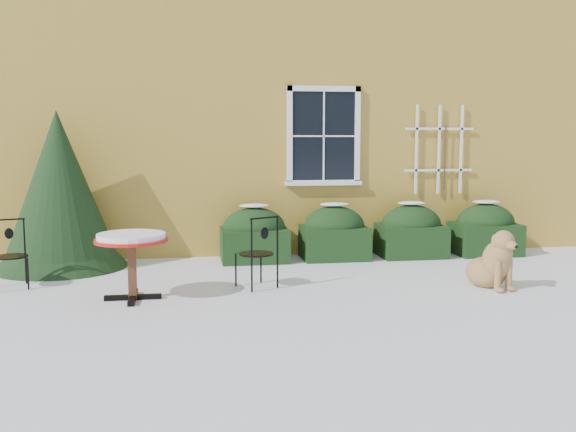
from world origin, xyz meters
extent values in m
plane|color=white|center=(0.00, 0.00, 0.00)|extent=(80.00, 80.00, 0.00)
cube|color=gold|center=(0.00, 7.00, 3.00)|extent=(12.00, 8.00, 6.00)
cube|color=black|center=(0.90, 2.96, 1.98)|extent=(1.05, 0.03, 1.45)
cube|color=white|center=(0.90, 2.95, 2.75)|extent=(1.23, 0.06, 0.09)
cube|color=white|center=(0.90, 2.95, 1.21)|extent=(1.23, 0.06, 0.09)
cube|color=white|center=(0.33, 2.95, 1.98)|extent=(0.09, 0.06, 1.63)
cube|color=white|center=(1.47, 2.95, 1.98)|extent=(0.09, 0.06, 1.63)
cube|color=white|center=(0.90, 2.94, 1.98)|extent=(0.02, 0.02, 1.45)
cube|color=white|center=(0.90, 2.94, 1.98)|extent=(1.05, 0.02, 0.02)
cube|color=white|center=(0.90, 2.95, 1.20)|extent=(1.29, 0.14, 0.07)
cube|color=white|center=(2.50, 2.94, 1.75)|extent=(0.04, 0.03, 1.50)
cube|color=white|center=(2.90, 2.94, 1.75)|extent=(0.04, 0.03, 1.50)
cube|color=white|center=(3.30, 2.94, 1.75)|extent=(0.04, 0.03, 1.50)
cube|color=white|center=(2.90, 2.94, 1.40)|extent=(1.20, 0.03, 0.04)
cube|color=white|center=(2.90, 2.94, 2.10)|extent=(1.20, 0.03, 0.04)
cylinder|color=#472D19|center=(3.00, 2.92, 1.60)|extent=(0.02, 0.02, 1.10)
cube|color=black|center=(-0.30, 2.55, 0.26)|extent=(1.05, 0.80, 0.52)
ellipsoid|color=black|center=(-0.30, 2.55, 0.52)|extent=(1.00, 0.72, 0.67)
ellipsoid|color=white|center=(-0.30, 2.55, 0.88)|extent=(0.47, 0.32, 0.06)
cube|color=black|center=(1.00, 2.55, 0.26)|extent=(1.05, 0.80, 0.52)
ellipsoid|color=black|center=(1.00, 2.55, 0.52)|extent=(1.00, 0.72, 0.67)
ellipsoid|color=white|center=(1.00, 2.55, 0.88)|extent=(0.47, 0.32, 0.06)
cube|color=black|center=(2.30, 2.55, 0.26)|extent=(1.05, 0.80, 0.52)
ellipsoid|color=black|center=(2.30, 2.55, 0.52)|extent=(1.00, 0.72, 0.67)
ellipsoid|color=white|center=(2.30, 2.55, 0.88)|extent=(0.47, 0.32, 0.06)
cube|color=black|center=(3.60, 2.55, 0.26)|extent=(1.05, 0.80, 0.52)
ellipsoid|color=black|center=(3.60, 2.55, 0.52)|extent=(1.00, 0.72, 0.67)
ellipsoid|color=white|center=(3.60, 2.55, 0.88)|extent=(0.47, 0.32, 0.06)
cone|color=black|center=(-3.22, 2.47, 0.56)|extent=(1.95, 1.95, 1.13)
cone|color=black|center=(-3.22, 2.47, 1.18)|extent=(1.74, 1.74, 2.36)
cube|color=black|center=(-2.01, 0.31, 0.03)|extent=(0.68, 0.08, 0.06)
cube|color=black|center=(-2.01, 0.31, 0.03)|extent=(0.08, 0.68, 0.06)
cube|color=#54311C|center=(-2.01, 0.31, 0.36)|extent=(0.10, 0.10, 0.73)
cylinder|color=red|center=(-2.01, 0.31, 0.73)|extent=(0.87, 0.87, 0.04)
cylinder|color=white|center=(-2.01, 0.31, 0.78)|extent=(0.81, 0.81, 0.07)
cylinder|color=black|center=(-0.37, 1.00, 0.22)|extent=(0.02, 0.02, 0.44)
cylinder|color=black|center=(-0.72, 0.82, 0.22)|extent=(0.02, 0.02, 0.44)
cylinder|color=black|center=(-0.19, 0.64, 0.22)|extent=(0.02, 0.02, 0.44)
cylinder|color=black|center=(-0.55, 0.47, 0.22)|extent=(0.02, 0.02, 0.44)
cylinder|color=black|center=(-0.46, 0.73, 0.44)|extent=(0.45, 0.45, 0.02)
cylinder|color=black|center=(-0.19, 0.64, 0.69)|extent=(0.02, 0.02, 0.49)
cylinder|color=black|center=(-0.55, 0.47, 0.69)|extent=(0.02, 0.02, 0.49)
cylinder|color=black|center=(-0.37, 0.56, 0.94)|extent=(0.40, 0.22, 0.02)
ellipsoid|color=black|center=(-0.37, 0.56, 0.74)|extent=(0.12, 0.08, 0.15)
cylinder|color=black|center=(-3.38, 1.05, 0.21)|extent=(0.02, 0.02, 0.42)
cylinder|color=black|center=(-3.49, 1.40, 0.21)|extent=(0.02, 0.02, 0.42)
cylinder|color=black|center=(-3.62, 1.17, 0.42)|extent=(0.43, 0.43, 0.02)
cylinder|color=black|center=(-3.49, 1.40, 0.65)|extent=(0.02, 0.02, 0.46)
cylinder|color=black|center=(-3.67, 1.35, 0.88)|extent=(0.40, 0.14, 0.02)
ellipsoid|color=black|center=(-3.67, 1.35, 0.70)|extent=(0.11, 0.06, 0.14)
ellipsoid|color=#B0844E|center=(2.54, 0.32, 0.19)|extent=(0.64, 0.67, 0.41)
ellipsoid|color=#B0844E|center=(2.59, 0.14, 0.37)|extent=(0.47, 0.44, 0.51)
sphere|color=#B0844E|center=(2.60, 0.09, 0.48)|extent=(0.32, 0.32, 0.32)
cylinder|color=#B0844E|center=(2.54, -0.01, 0.20)|extent=(0.08, 0.08, 0.41)
cylinder|color=#B0844E|center=(2.71, 0.04, 0.20)|extent=(0.08, 0.08, 0.41)
ellipsoid|color=#B0844E|center=(2.55, -0.05, 0.04)|extent=(0.11, 0.14, 0.07)
ellipsoid|color=#B0844E|center=(2.73, 0.00, 0.04)|extent=(0.11, 0.14, 0.07)
cylinder|color=#B0844E|center=(2.61, 0.08, 0.54)|extent=(0.24, 0.27, 0.22)
sphere|color=#B0844E|center=(2.62, 0.04, 0.65)|extent=(0.27, 0.27, 0.27)
ellipsoid|color=#B0844E|center=(2.65, -0.08, 0.61)|extent=(0.18, 0.23, 0.12)
sphere|color=black|center=(2.68, -0.17, 0.61)|extent=(0.05, 0.05, 0.05)
ellipsoid|color=#B0844E|center=(2.50, 0.04, 0.65)|extent=(0.09, 0.11, 0.17)
ellipsoid|color=#B0844E|center=(2.72, 0.10, 0.65)|extent=(0.09, 0.11, 0.17)
cylinder|color=#B0844E|center=(2.64, 0.56, 0.06)|extent=(0.28, 0.28, 0.07)
camera|label=1|loc=(-1.33, -7.47, 1.95)|focal=40.00mm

